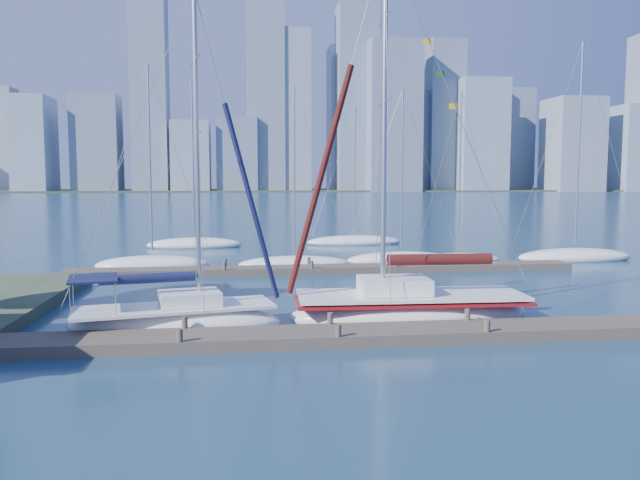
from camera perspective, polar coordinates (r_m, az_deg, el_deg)
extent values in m
plane|color=#18384F|center=(21.25, 1.29, -9.28)|extent=(700.00, 700.00, 0.00)
cube|color=#453A32|center=(21.20, 1.29, -8.75)|extent=(26.00, 2.00, 0.40)
cube|color=#453A32|center=(37.04, 0.64, -2.66)|extent=(30.00, 1.80, 0.36)
cube|color=#38472D|center=(340.37, -6.83, 4.49)|extent=(800.00, 100.00, 1.50)
ellipsoid|color=white|center=(23.30, -13.10, -7.53)|extent=(7.95, 3.96, 1.33)
cube|color=white|center=(23.17, -13.13, -6.03)|extent=(7.36, 3.65, 0.11)
cube|color=white|center=(23.17, -11.83, -5.22)|extent=(2.42, 2.01, 0.49)
cylinder|color=silver|center=(22.85, -11.20, 8.07)|extent=(0.16, 0.16, 11.20)
cylinder|color=silver|center=(22.92, -15.46, -3.61)|extent=(3.55, 0.81, 0.09)
cylinder|color=#101836|center=(22.91, -15.47, -3.39)|extent=(3.32, 1.01, 0.36)
cube|color=#101836|center=(22.86, -20.04, -3.32)|extent=(1.99, 2.39, 0.07)
ellipsoid|color=white|center=(24.37, 8.25, -6.75)|extent=(9.41, 3.37, 1.63)
cube|color=white|center=(24.22, 8.28, -4.99)|extent=(8.71, 3.10, 0.13)
cube|color=white|center=(24.01, 6.77, -4.14)|extent=(2.68, 2.07, 0.60)
cylinder|color=silver|center=(23.70, 5.89, 10.89)|extent=(0.20, 0.20, 13.14)
cylinder|color=silver|center=(24.32, 10.88, -2.01)|extent=(4.41, 0.26, 0.11)
cylinder|color=#3C110D|center=(24.30, 10.88, -1.75)|extent=(4.07, 0.57, 0.44)
cube|color=maroon|center=(24.26, 8.27, -5.42)|extent=(8.91, 3.23, 0.11)
ellipsoid|color=white|center=(39.77, -15.05, -2.23)|extent=(7.04, 2.72, 1.21)
cylinder|color=silver|center=(39.45, -15.29, 7.20)|extent=(0.13, 0.13, 11.28)
ellipsoid|color=white|center=(39.15, -2.34, -2.21)|extent=(7.34, 4.04, 1.04)
cylinder|color=silver|center=(38.81, -2.37, 6.43)|extent=(0.11, 0.11, 10.24)
ellipsoid|color=white|center=(41.32, 7.40, -1.83)|extent=(7.48, 3.47, 1.12)
cylinder|color=silver|center=(41.00, 7.50, 6.43)|extent=(0.12, 0.12, 10.25)
ellipsoid|color=white|center=(42.04, 12.50, -1.82)|extent=(5.84, 2.43, 0.98)
cylinder|color=silver|center=(41.72, 12.67, 6.17)|extent=(0.11, 0.11, 10.26)
ellipsoid|color=white|center=(45.76, 22.25, -1.46)|extent=(8.42, 4.88, 1.24)
cylinder|color=silver|center=(45.53, 22.60, 8.09)|extent=(0.14, 0.14, 13.41)
ellipsoid|color=white|center=(51.56, -11.41, -0.43)|extent=(7.97, 4.78, 1.20)
cylinder|color=silver|center=(51.33, -11.56, 7.33)|extent=(0.13, 0.13, 12.19)
ellipsoid|color=white|center=(53.12, 3.15, -0.17)|extent=(8.36, 5.05, 1.15)
cylinder|color=silver|center=(52.88, 3.18, 6.41)|extent=(0.13, 0.13, 10.51)
cube|color=gray|center=(349.43, -27.19, 8.13)|extent=(15.21, 14.18, 50.82)
cube|color=gray|center=(318.80, -24.65, 7.92)|extent=(15.43, 23.42, 43.79)
cube|color=slate|center=(315.43, -19.72, 8.27)|extent=(21.27, 17.63, 45.45)
cube|color=gray|center=(333.10, -15.14, 7.98)|extent=(13.36, 17.61, 42.54)
cube|color=gray|center=(306.30, -11.70, 7.44)|extent=(17.89, 19.81, 33.41)
cube|color=slate|center=(307.25, -7.60, 7.70)|extent=(19.39, 16.86, 35.55)
cube|color=gray|center=(312.58, -2.86, 11.63)|extent=(20.56, 14.99, 78.27)
cube|color=gray|center=(331.10, 2.31, 10.89)|extent=(17.35, 17.46, 73.75)
cube|color=slate|center=(309.38, 6.69, 11.08)|extent=(25.02, 18.95, 72.01)
cube|color=gray|center=(329.50, 9.47, 8.82)|extent=(14.18, 17.11, 50.45)
cube|color=gray|center=(323.37, 14.45, 9.20)|extent=(23.35, 18.80, 55.13)
cube|color=slate|center=(363.07, 17.32, 8.69)|extent=(16.17, 17.52, 55.10)
cube|color=gray|center=(343.25, 22.06, 8.03)|extent=(24.14, 23.94, 46.55)
cube|color=gray|center=(359.07, 26.31, 7.49)|extent=(14.06, 21.38, 43.44)
cube|color=slate|center=(317.14, -15.31, 14.37)|extent=(16.49, 18.00, 111.32)
cube|color=slate|center=(314.30, -5.01, 14.23)|extent=(17.73, 18.00, 107.03)
cube|color=slate|center=(318.26, 3.33, 12.69)|extent=(19.22, 18.00, 91.25)
cube|color=slate|center=(328.57, 11.20, 10.96)|extent=(17.37, 18.00, 75.11)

